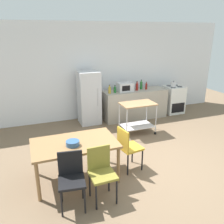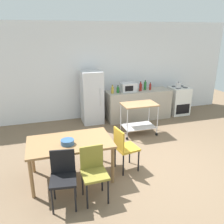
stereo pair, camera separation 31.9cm
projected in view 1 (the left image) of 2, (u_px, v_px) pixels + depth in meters
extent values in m
plane|color=brown|center=(150.00, 163.00, 4.86)|extent=(12.00, 12.00, 0.00)
cube|color=white|center=(101.00, 71.00, 7.21)|extent=(8.40, 0.12, 2.90)
cube|color=#A89E8E|center=(135.00, 104.00, 7.31)|extent=(2.00, 0.64, 0.90)
cube|color=olive|center=(74.00, 143.00, 4.14)|extent=(1.50, 0.90, 0.04)
cylinder|color=olive|center=(38.00, 182.00, 3.68)|extent=(0.06, 0.06, 0.71)
cylinder|color=olive|center=(118.00, 165.00, 4.14)|extent=(0.06, 0.06, 0.71)
cylinder|color=olive|center=(35.00, 158.00, 4.37)|extent=(0.06, 0.06, 0.71)
cylinder|color=olive|center=(104.00, 146.00, 4.83)|extent=(0.06, 0.06, 0.71)
cube|color=olive|center=(103.00, 175.00, 3.66)|extent=(0.41, 0.41, 0.04)
cube|color=olive|center=(99.00, 157.00, 3.75)|extent=(0.38, 0.04, 0.40)
cylinder|color=black|center=(96.00, 197.00, 3.53)|extent=(0.03, 0.03, 0.45)
cylinder|color=black|center=(117.00, 192.00, 3.66)|extent=(0.03, 0.03, 0.45)
cylinder|color=black|center=(90.00, 185.00, 3.83)|extent=(0.03, 0.03, 0.45)
cylinder|color=black|center=(109.00, 180.00, 3.95)|extent=(0.03, 0.03, 0.45)
cube|color=gold|center=(130.00, 147.00, 4.54)|extent=(0.46, 0.46, 0.04)
cube|color=gold|center=(123.00, 139.00, 4.38)|extent=(0.09, 0.38, 0.40)
cylinder|color=black|center=(142.00, 160.00, 4.56)|extent=(0.03, 0.03, 0.45)
cylinder|color=black|center=(132.00, 153.00, 4.84)|extent=(0.03, 0.03, 0.45)
cylinder|color=black|center=(128.00, 165.00, 4.40)|extent=(0.03, 0.03, 0.45)
cylinder|color=black|center=(118.00, 157.00, 4.68)|extent=(0.03, 0.03, 0.45)
cube|color=black|center=(72.00, 182.00, 3.50)|extent=(0.45, 0.45, 0.04)
cube|color=black|center=(70.00, 163.00, 3.60)|extent=(0.38, 0.08, 0.40)
cylinder|color=black|center=(62.00, 204.00, 3.39)|extent=(0.03, 0.03, 0.45)
cylinder|color=black|center=(85.00, 201.00, 3.46)|extent=(0.03, 0.03, 0.45)
cylinder|color=black|center=(61.00, 190.00, 3.71)|extent=(0.03, 0.03, 0.45)
cylinder|color=black|center=(83.00, 187.00, 3.78)|extent=(0.03, 0.03, 0.45)
cube|color=white|center=(173.00, 99.00, 7.81)|extent=(0.60, 0.60, 0.90)
cube|color=black|center=(178.00, 108.00, 7.61)|extent=(0.48, 0.01, 0.32)
cylinder|color=#47474C|center=(173.00, 87.00, 7.51)|extent=(0.16, 0.16, 0.02)
cylinder|color=#47474C|center=(180.00, 87.00, 7.60)|extent=(0.16, 0.16, 0.02)
cylinder|color=#47474C|center=(169.00, 86.00, 7.73)|extent=(0.16, 0.16, 0.02)
cylinder|color=#47474C|center=(175.00, 85.00, 7.81)|extent=(0.16, 0.16, 0.02)
cube|color=silver|center=(89.00, 98.00, 6.81)|extent=(0.60, 0.60, 1.55)
cylinder|color=silver|center=(98.00, 97.00, 6.57)|extent=(0.02, 0.02, 0.50)
cube|color=#A37A51|center=(138.00, 104.00, 6.04)|extent=(0.90, 0.56, 0.03)
cube|color=silver|center=(137.00, 126.00, 6.25)|extent=(0.83, 0.52, 0.02)
cylinder|color=silver|center=(127.00, 123.00, 5.81)|extent=(0.02, 0.02, 0.76)
sphere|color=black|center=(127.00, 138.00, 5.95)|extent=(0.07, 0.07, 0.07)
cylinder|color=silver|center=(156.00, 119.00, 6.09)|extent=(0.02, 0.02, 0.76)
sphere|color=black|center=(155.00, 133.00, 6.23)|extent=(0.07, 0.07, 0.07)
cylinder|color=silver|center=(119.00, 116.00, 6.25)|extent=(0.02, 0.02, 0.76)
sphere|color=black|center=(119.00, 131.00, 6.39)|extent=(0.07, 0.07, 0.07)
cylinder|color=silver|center=(147.00, 113.00, 6.53)|extent=(0.02, 0.02, 0.76)
sphere|color=black|center=(146.00, 126.00, 6.67)|extent=(0.07, 0.07, 0.07)
cylinder|color=gold|center=(110.00, 90.00, 6.77)|extent=(0.08, 0.08, 0.18)
cylinder|color=gold|center=(110.00, 86.00, 6.73)|extent=(0.04, 0.04, 0.06)
cylinder|color=black|center=(110.00, 85.00, 6.72)|extent=(0.04, 0.04, 0.01)
cylinder|color=#1E6628|center=(115.00, 90.00, 6.85)|extent=(0.08, 0.08, 0.16)
cylinder|color=#1E6628|center=(115.00, 87.00, 6.81)|extent=(0.04, 0.04, 0.05)
cylinder|color=black|center=(115.00, 85.00, 6.80)|extent=(0.04, 0.04, 0.01)
cube|color=silver|center=(125.00, 87.00, 7.01)|extent=(0.46, 0.34, 0.26)
cube|color=black|center=(126.00, 88.00, 6.84)|extent=(0.25, 0.01, 0.16)
cylinder|color=maroon|center=(137.00, 87.00, 7.11)|extent=(0.08, 0.08, 0.21)
cylinder|color=maroon|center=(137.00, 83.00, 7.06)|extent=(0.04, 0.04, 0.06)
cylinder|color=black|center=(137.00, 81.00, 7.05)|extent=(0.04, 0.04, 0.01)
cylinder|color=#1E6628|center=(141.00, 85.00, 7.26)|extent=(0.08, 0.08, 0.23)
cylinder|color=#1E6628|center=(141.00, 81.00, 7.21)|extent=(0.04, 0.04, 0.05)
cylinder|color=black|center=(141.00, 80.00, 7.20)|extent=(0.04, 0.04, 0.01)
cylinder|color=maroon|center=(146.00, 87.00, 7.25)|extent=(0.07, 0.07, 0.17)
cylinder|color=maroon|center=(146.00, 83.00, 7.21)|extent=(0.03, 0.03, 0.05)
cylinder|color=black|center=(146.00, 82.00, 7.20)|extent=(0.03, 0.03, 0.01)
cylinder|color=#33598C|center=(73.00, 143.00, 4.00)|extent=(0.23, 0.23, 0.09)
cylinder|color=silver|center=(173.00, 84.00, 7.50)|extent=(0.17, 0.17, 0.16)
sphere|color=black|center=(174.00, 81.00, 7.47)|extent=(0.03, 0.03, 0.03)
cylinder|color=silver|center=(176.00, 83.00, 7.54)|extent=(0.08, 0.02, 0.07)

